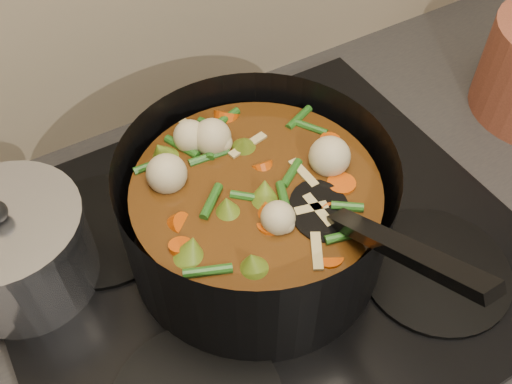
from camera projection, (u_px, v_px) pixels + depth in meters
stovetop at (265, 253)px, 0.71m from camera, size 0.62×0.54×0.03m
stockpot at (257, 212)px, 0.65m from camera, size 0.35×0.43×0.22m
saucepan at (17, 250)px, 0.64m from camera, size 0.17×0.17×0.14m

